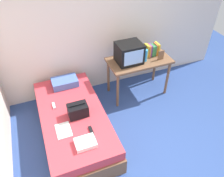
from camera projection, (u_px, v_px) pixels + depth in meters
ground_plane at (149, 156)px, 3.40m from camera, size 8.00×8.00×0.00m
wall_back at (103, 25)px, 4.01m from camera, size 5.20×0.10×2.60m
bed at (74, 123)px, 3.62m from camera, size 1.00×2.00×0.46m
desk at (139, 64)px, 4.15m from camera, size 1.16×0.60×0.77m
tv at (129, 53)px, 3.92m from camera, size 0.44×0.39×0.36m
water_bottle at (145, 55)px, 3.98m from camera, size 0.08×0.08×0.23m
book_row at (152, 50)px, 4.14m from camera, size 0.26×0.17×0.24m
picture_frame at (161, 55)px, 4.04m from camera, size 0.11×0.02×0.18m
pillow at (65, 82)px, 3.97m from camera, size 0.45×0.29×0.13m
handbag at (78, 110)px, 3.37m from camera, size 0.30×0.20×0.22m
magazine at (64, 130)px, 3.20m from camera, size 0.21×0.29×0.01m
remote_dark at (91, 130)px, 3.19m from camera, size 0.04×0.16×0.02m
remote_silver at (54, 106)px, 3.58m from camera, size 0.04×0.14×0.02m
folded_towel at (85, 143)px, 2.99m from camera, size 0.28×0.22×0.07m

